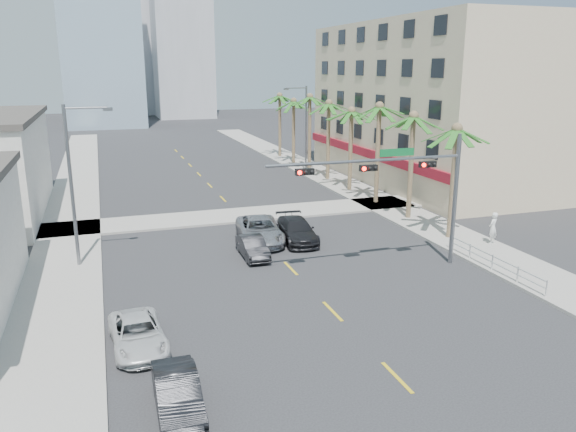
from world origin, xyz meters
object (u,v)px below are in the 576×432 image
Objects in this scene: car_lane_left at (253,247)px; car_lane_right at (297,230)px; traffic_signal_mast at (406,180)px; car_parked_far at (138,334)px; pedestrian at (493,228)px; car_parked_mid at (178,394)px; car_lane_center at (260,230)px.

car_lane_right reaches higher than car_lane_left.
car_parked_far is at bearing -162.06° from traffic_signal_mast.
car_parked_far is 2.16× the size of pedestrian.
car_parked_mid is 24.04m from pedestrian.
car_lane_left is at bearing 147.71° from traffic_signal_mast.
pedestrian is (13.60, -5.39, 0.37)m from car_lane_center.
car_parked_far is 15.67m from car_lane_right.
car_parked_mid is at bearing -113.23° from car_lane_left.
pedestrian is at bearing -14.52° from car_lane_center.
car_parked_far is at bearing -12.90° from pedestrian.
car_parked_far is 1.17× the size of car_lane_left.
traffic_signal_mast reaches higher than car_parked_mid.
traffic_signal_mast is at bearing -31.56° from car_lane_left.
car_parked_far is at bearing -117.86° from car_lane_center.
car_parked_far is at bearing -127.99° from car_lane_right.
traffic_signal_mast is 2.77× the size of car_parked_mid.
car_lane_right is (2.30, -0.59, -0.06)m from car_lane_center.
car_parked_far is at bearing -127.07° from car_lane_left.
car_lane_center is at bearing -51.30° from pedestrian.
car_parked_far is 0.77× the size of car_lane_center.
pedestrian reaches higher than car_lane_left.
car_lane_center is (7.50, 16.90, 0.12)m from car_parked_mid.
pedestrian reaches higher than car_parked_mid.
pedestrian reaches higher than car_parked_far.
car_parked_mid is 0.80× the size of car_lane_right.
car_lane_right is 12.28m from pedestrian.
pedestrian is (21.10, 11.51, 0.50)m from car_parked_mid.
car_lane_left is 1.85× the size of pedestrian.
car_parked_far is 0.87× the size of car_lane_right.
car_lane_center reaches higher than car_lane_right.
car_lane_center is at bearing 129.71° from traffic_signal_mast.
traffic_signal_mast is 2.22× the size of car_lane_right.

